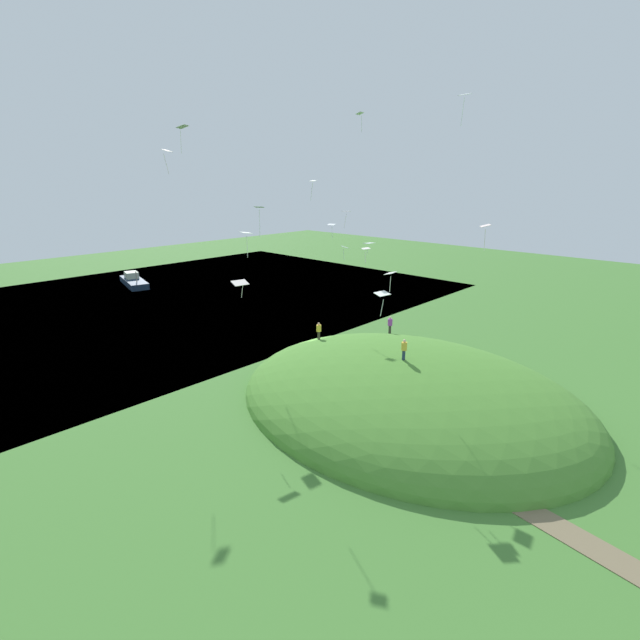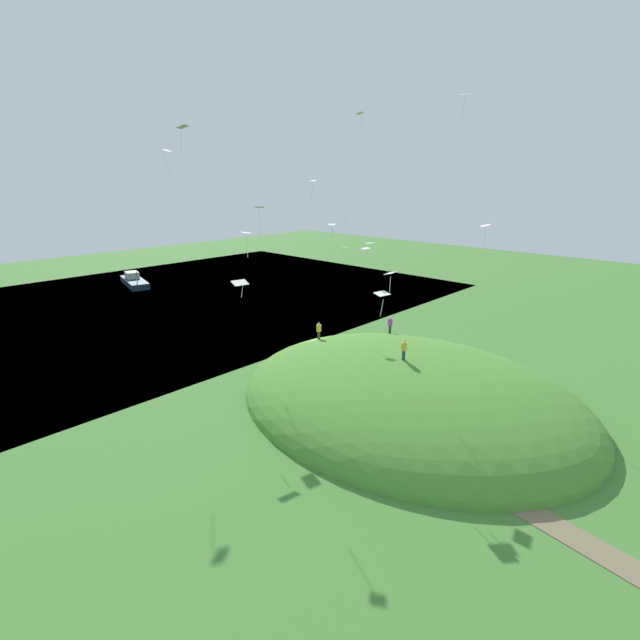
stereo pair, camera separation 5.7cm
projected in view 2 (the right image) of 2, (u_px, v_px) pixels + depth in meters
ground_plane at (312, 358)px, 43.41m from camera, size 160.00×160.00×0.00m
lake_water at (158, 304)px, 62.77m from camera, size 52.91×80.00×0.40m
grass_hill at (407, 401)px, 35.03m from camera, size 27.09×22.32×6.97m
dirt_path at (611, 558)px, 20.46m from camera, size 12.32×3.48×0.04m
boat_on_lake at (134, 281)px, 73.12m from camera, size 9.33×4.61×2.61m
person_watching_kites at (404, 347)px, 33.40m from camera, size 0.42×0.42×1.56m
person_near_shore at (390, 323)px, 42.75m from camera, size 0.60×0.60×1.64m
person_with_child at (319, 329)px, 41.00m from camera, size 0.50×0.50×1.56m
kite_0 at (246, 234)px, 37.93m from camera, size 1.37×1.15×2.14m
kite_1 at (346, 212)px, 52.79m from camera, size 1.00×0.74×1.92m
kite_2 at (167, 152)px, 39.49m from camera, size 1.07×1.16×2.04m
kite_3 at (369, 243)px, 49.87m from camera, size 0.97×1.27×1.36m
kite_4 at (183, 128)px, 34.11m from camera, size 1.18×1.23×1.99m
kite_5 at (360, 115)px, 36.96m from camera, size 0.56×0.73×1.46m
kite_6 at (259, 210)px, 33.02m from camera, size 0.83×0.74×2.16m
kite_7 at (345, 248)px, 50.85m from camera, size 1.16×1.06×1.57m
kite_8 at (382, 294)px, 29.95m from camera, size 1.35×1.23×1.50m
kite_9 at (390, 274)px, 31.76m from camera, size 0.79×1.01×1.42m
kite_10 at (313, 183)px, 46.56m from camera, size 0.72×0.52×1.96m
kite_11 at (485, 227)px, 37.36m from camera, size 1.22×1.32×2.13m
kite_12 at (240, 283)px, 33.56m from camera, size 0.95×1.25×1.34m
kite_13 at (366, 249)px, 32.62m from camera, size 0.93×0.90×1.08m
kite_14 at (332, 225)px, 57.04m from camera, size 1.08×0.90×1.76m
kite_15 at (465, 97)px, 34.57m from camera, size 0.94×0.69×2.26m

